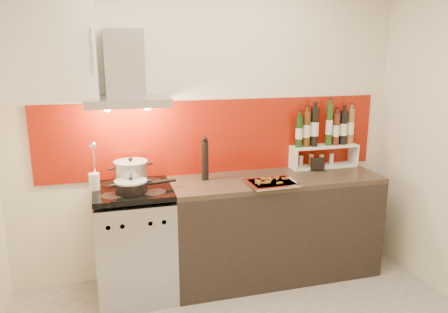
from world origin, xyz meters
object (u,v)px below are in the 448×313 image
object	(u,v)px
range_stove	(135,244)
pepper_mill	(205,159)
counter	(274,226)
saute_pan	(132,186)
baking_tray	(272,183)
stock_pot	(131,173)

from	to	relation	value
range_stove	pepper_mill	xyz separation A→B (m)	(0.60, 0.10, 0.64)
range_stove	counter	xyz separation A→B (m)	(1.20, 0.00, 0.01)
counter	saute_pan	distance (m)	1.31
baking_tray	counter	bearing A→B (deg)	58.99
stock_pot	pepper_mill	world-z (taller)	pepper_mill
counter	stock_pot	distance (m)	1.32
saute_pan	baking_tray	distance (m)	1.10
stock_pot	counter	bearing A→B (deg)	-3.83
stock_pot	baking_tray	world-z (taller)	stock_pot
counter	stock_pot	xyz separation A→B (m)	(-1.20, 0.08, 0.56)
counter	pepper_mill	bearing A→B (deg)	171.21
range_stove	stock_pot	xyz separation A→B (m)	(0.00, 0.08, 0.57)
stock_pot	baking_tray	bearing A→B (deg)	-13.77
range_stove	baking_tray	xyz separation A→B (m)	(1.09, -0.18, 0.47)
range_stove	counter	size ratio (longest dim) A/B	0.51
range_stove	pepper_mill	size ratio (longest dim) A/B	2.46
counter	baking_tray	size ratio (longest dim) A/B	4.42
range_stove	pepper_mill	world-z (taller)	pepper_mill
range_stove	saute_pan	distance (m)	0.52
counter	pepper_mill	xyz separation A→B (m)	(-0.60, 0.09, 0.63)
saute_pan	baking_tray	size ratio (longest dim) A/B	1.17
pepper_mill	baking_tray	bearing A→B (deg)	-29.88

